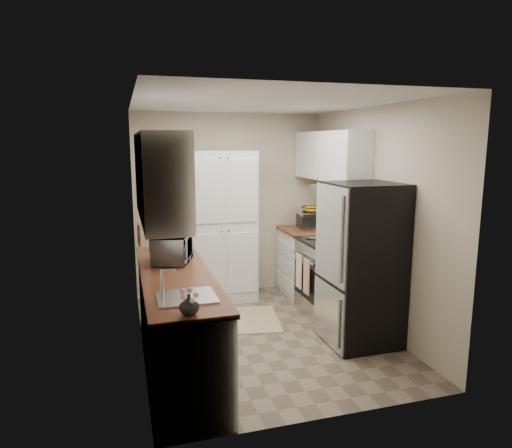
{
  "coord_description": "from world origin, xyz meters",
  "views": [
    {
      "loc": [
        -1.42,
        -4.52,
        2.1
      ],
      "look_at": [
        -0.05,
        0.15,
        1.23
      ],
      "focal_mm": 32.0,
      "sensor_mm": 36.0,
      "label": 1
    }
  ],
  "objects_px": {
    "electric_range": "(330,277)",
    "toaster_oven": "(311,221)",
    "pantry_cabinet": "(220,227)",
    "wine_bottle": "(152,240)",
    "microwave": "(173,248)",
    "refrigerator": "(362,264)"
  },
  "relations": [
    {
      "from": "electric_range",
      "to": "toaster_oven",
      "type": "height_order",
      "value": "toaster_oven"
    },
    {
      "from": "pantry_cabinet",
      "to": "electric_range",
      "type": "relative_size",
      "value": 1.77
    },
    {
      "from": "electric_range",
      "to": "toaster_oven",
      "type": "bearing_deg",
      "value": 85.22
    },
    {
      "from": "electric_range",
      "to": "microwave",
      "type": "relative_size",
      "value": 2.28
    },
    {
      "from": "refrigerator",
      "to": "electric_range",
      "type": "bearing_deg",
      "value": 87.52
    },
    {
      "from": "refrigerator",
      "to": "toaster_oven",
      "type": "relative_size",
      "value": 4.05
    },
    {
      "from": "electric_range",
      "to": "pantry_cabinet",
      "type": "bearing_deg",
      "value": 141.78
    },
    {
      "from": "pantry_cabinet",
      "to": "refrigerator",
      "type": "xyz_separation_m",
      "value": [
        1.14,
        -1.73,
        -0.15
      ]
    },
    {
      "from": "refrigerator",
      "to": "toaster_oven",
      "type": "xyz_separation_m",
      "value": [
        0.1,
        1.59,
        0.19
      ]
    },
    {
      "from": "microwave",
      "to": "pantry_cabinet",
      "type": "bearing_deg",
      "value": -12.54
    },
    {
      "from": "wine_bottle",
      "to": "pantry_cabinet",
      "type": "bearing_deg",
      "value": 41.38
    },
    {
      "from": "electric_range",
      "to": "toaster_oven",
      "type": "distance_m",
      "value": 0.97
    },
    {
      "from": "refrigerator",
      "to": "wine_bottle",
      "type": "height_order",
      "value": "refrigerator"
    },
    {
      "from": "refrigerator",
      "to": "microwave",
      "type": "distance_m",
      "value": 1.96
    },
    {
      "from": "microwave",
      "to": "wine_bottle",
      "type": "relative_size",
      "value": 1.92
    },
    {
      "from": "pantry_cabinet",
      "to": "refrigerator",
      "type": "bearing_deg",
      "value": -56.54
    },
    {
      "from": "electric_range",
      "to": "refrigerator",
      "type": "bearing_deg",
      "value": -92.48
    },
    {
      "from": "pantry_cabinet",
      "to": "toaster_oven",
      "type": "distance_m",
      "value": 1.25
    },
    {
      "from": "electric_range",
      "to": "wine_bottle",
      "type": "height_order",
      "value": "wine_bottle"
    },
    {
      "from": "pantry_cabinet",
      "to": "microwave",
      "type": "relative_size",
      "value": 4.03
    },
    {
      "from": "pantry_cabinet",
      "to": "toaster_oven",
      "type": "xyz_separation_m",
      "value": [
        1.24,
        -0.13,
        0.04
      ]
    },
    {
      "from": "toaster_oven",
      "to": "pantry_cabinet",
      "type": "bearing_deg",
      "value": -178.77
    }
  ]
}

